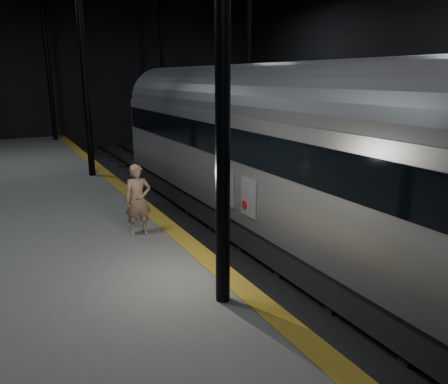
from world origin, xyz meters
TOP-DOWN VIEW (x-y plane):
  - ground at (0.00, 0.00)m, footprint 44.00×44.00m
  - platform_left at (-7.50, 0.00)m, footprint 9.00×43.80m
  - platform_right at (7.50, 0.00)m, footprint 9.00×43.80m
  - tactile_strip at (-3.25, 0.00)m, footprint 0.50×43.80m
  - track at (0.00, 0.00)m, footprint 2.40×43.00m
  - train at (-0.00, 0.01)m, footprint 2.97×19.83m
  - woman at (-4.13, 0.15)m, footprint 0.73×0.53m

SIDE VIEW (x-z plane):
  - ground at x=0.00m, z-range 0.00..0.00m
  - track at x=0.00m, z-range -0.05..0.19m
  - platform_left at x=-7.50m, z-range 0.00..1.00m
  - platform_right at x=7.50m, z-range 0.00..1.00m
  - tactile_strip at x=-3.25m, z-range 1.00..1.01m
  - woman at x=-4.13m, z-range 1.00..2.87m
  - train at x=0.00m, z-range 0.31..5.61m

